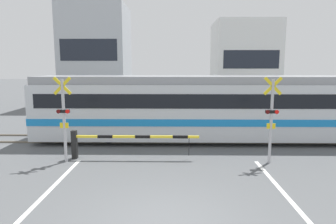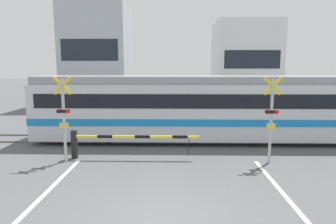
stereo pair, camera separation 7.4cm
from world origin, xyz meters
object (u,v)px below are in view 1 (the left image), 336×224
at_px(commuter_train, 228,106).
at_px(pedestrian, 187,107).
at_px(crossing_barrier_near, 111,140).
at_px(crossing_signal_right, 271,116).
at_px(crossing_barrier_far, 206,115).
at_px(crossing_signal_left, 64,116).

xyz_separation_m(commuter_train, pedestrian, (-1.77, 5.00, -0.69)).
distance_m(crossing_barrier_near, crossing_signal_right, 6.20).
height_order(crossing_barrier_near, crossing_signal_right, crossing_signal_right).
height_order(crossing_barrier_far, crossing_signal_left, crossing_signal_left).
distance_m(crossing_signal_left, crossing_signal_right, 7.75).
bearing_deg(pedestrian, crossing_signal_right, -72.35).
distance_m(crossing_signal_right, pedestrian, 9.00).
distance_m(crossing_barrier_far, crossing_signal_right, 7.10).
xyz_separation_m(crossing_barrier_far, crossing_signal_left, (-6.10, -6.82, 1.05)).
relative_size(crossing_signal_right, pedestrian, 1.87).
xyz_separation_m(crossing_barrier_near, crossing_signal_left, (-1.65, -0.43, 1.05)).
height_order(commuter_train, crossing_barrier_far, commuter_train).
bearing_deg(crossing_barrier_near, crossing_signal_left, -165.24).
height_order(crossing_signal_left, pedestrian, crossing_signal_left).
bearing_deg(crossing_signal_left, commuter_train, 27.54).
bearing_deg(pedestrian, crossing_signal_left, -120.47).
relative_size(crossing_signal_left, crossing_signal_right, 1.00).
height_order(crossing_barrier_near, pedestrian, pedestrian).
xyz_separation_m(crossing_signal_left, crossing_signal_right, (7.75, 0.00, 0.00)).
bearing_deg(crossing_barrier_near, crossing_barrier_far, 55.16).
distance_m(crossing_signal_left, pedestrian, 9.95).
bearing_deg(crossing_barrier_far, pedestrian, 121.84).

